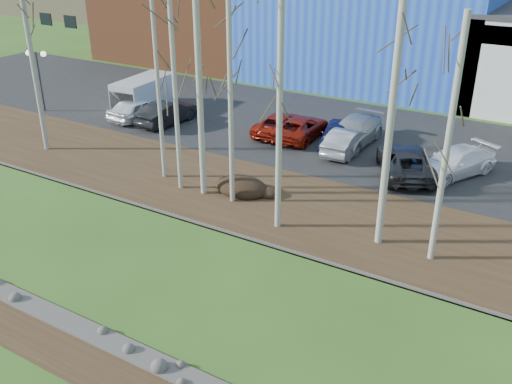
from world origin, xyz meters
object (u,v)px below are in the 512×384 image
Objects in this scene: car_1 at (168,113)px; car_9 at (136,108)px; car_8 at (282,124)px; car_5 at (346,141)px; van_grey at (142,94)px; car_3 at (353,132)px; car_4 at (336,134)px; car_6 at (405,161)px; car_2 at (301,128)px; car_7 at (455,162)px; car_0 at (141,109)px; street_lamp at (37,64)px.

car_1 reaches higher than car_9.
car_1 is 0.95× the size of car_8.
car_1 reaches higher than car_5.
car_9 is at bearing -67.50° from van_grey.
car_3 is (11.84, 2.63, 0.03)m from car_1.
car_6 is (4.84, -2.14, 0.04)m from car_4.
car_2 is (8.68, 2.02, -0.09)m from car_1.
van_grey reaches higher than car_7.
car_4 is at bearing -163.89° from car_0.
car_7 is at bearing -176.63° from car_6.
car_3 is at bearing -161.96° from car_9.
car_4 reaches higher than car_2.
car_1 is 3.86m from van_grey.
car_6 is at bearing -173.14° from car_0.
car_4 is 0.84× the size of car_7.
car_9 is (-2.58, -0.23, -0.05)m from car_1.
car_1 is 0.88× the size of van_grey.
car_4 is at bearing -40.50° from car_5.
car_8 is at bearing -161.42° from car_1.
car_0 is at bearing 8.91° from car_2.
car_6 is at bearing 158.15° from car_5.
van_grey is (-15.36, -1.08, 0.32)m from car_3.
car_2 is (10.81, 2.25, -0.04)m from car_0.
car_8 is (9.49, 2.25, -0.04)m from car_0.
car_6 is (3.89, -1.40, 0.03)m from car_5.
car_5 is at bearing -171.15° from car_1.
car_0 is (7.17, 2.02, -2.59)m from street_lamp.
car_7 is (6.10, -0.09, 0.01)m from car_5.
car_7 is 21.64m from van_grey.
car_2 is 0.89× the size of car_3.
car_7 reaches higher than car_9.
car_1 is at bearing -167.09° from car_0.
car_7 is (20.24, 1.31, 0.01)m from car_0.
car_5 is (0.17, -1.45, -0.08)m from car_3.
car_7 is at bearing -22.22° from car_4.
car_2 is 11.48m from car_9.
car_6 is at bearing -177.55° from car_1.
street_lamp is 7.47m from car_9.
car_1 is 18.14m from car_7.
car_2 is 3.44m from car_5.
street_lamp is 0.81× the size of van_grey.
car_3 is at bearing -62.18° from car_6.
car_5 is (21.30, 3.42, -2.59)m from street_lamp.
car_9 reaches higher than car_4.
car_1 is at bearing -166.50° from car_3.
van_grey is at bearing -45.09° from car_0.
van_grey is at bearing -3.47° from car_5.
van_grey reaches higher than car_3.
car_4 is 0.86× the size of car_8.
car_2 is at bearing -16.24° from car_5.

